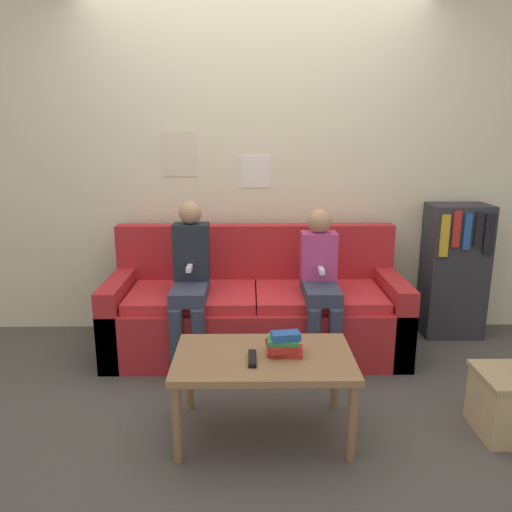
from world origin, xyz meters
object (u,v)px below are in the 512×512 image
tv_remote (252,359)px  bookshelf (454,270)px  couch (256,311)px  person_left (190,277)px  person_right (320,279)px  coffee_table (264,364)px  storage_box (512,403)px

tv_remote → bookshelf: bookshelf is taller
couch → bookshelf: bearing=9.9°
couch → tv_remote: bearing=-91.6°
couch → person_left: person_left is taller
couch → tv_remote: size_ratio=12.20×
person_left → tv_remote: (0.41, -0.93, -0.15)m
couch → person_right: bearing=-24.0°
coffee_table → tv_remote: (-0.06, -0.06, 0.06)m
storage_box → bookshelf: bearing=81.7°
coffee_table → storage_box: bearing=-1.0°
coffee_table → person_right: 0.97m
person_left → person_right: person_left is taller
couch → coffee_table: bearing=-88.5°
tv_remote → bookshelf: (1.56, 1.38, 0.06)m
bookshelf → storage_box: bearing=-98.3°
couch → tv_remote: 1.13m
coffee_table → storage_box: 1.32m
tv_remote → coffee_table: bearing=46.7°
coffee_table → person_right: person_right is taller
coffee_table → person_left: 1.01m
person_left → tv_remote: person_left is taller
bookshelf → storage_box: bookshelf is taller
couch → person_left: size_ratio=1.89×
person_right → bookshelf: size_ratio=1.02×
couch → tv_remote: (-0.03, -1.11, 0.16)m
coffee_table → person_left: size_ratio=0.83×
person_right → tv_remote: bearing=-116.7°
coffee_table → tv_remote: size_ratio=5.39×
coffee_table → bookshelf: (1.50, 1.32, 0.12)m
tv_remote → bookshelf: 2.08m
couch → storage_box: (1.33, -1.08, -0.12)m
couch → storage_box: 1.72m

